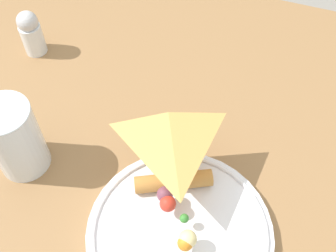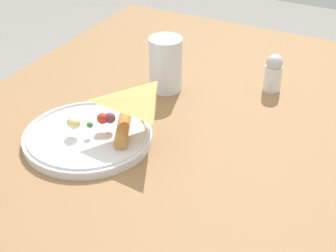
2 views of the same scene
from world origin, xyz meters
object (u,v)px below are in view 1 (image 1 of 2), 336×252
object	(u,v)px
dining_table	(162,184)
plate_pizza	(179,229)
milk_glass	(15,140)
salt_shaker	(31,33)

from	to	relation	value
dining_table	plate_pizza	bearing A→B (deg)	-59.12
dining_table	milk_glass	size ratio (longest dim) A/B	10.42
milk_glass	salt_shaker	world-z (taller)	milk_glass
plate_pizza	dining_table	bearing A→B (deg)	120.88
dining_table	salt_shaker	distance (m)	0.35
plate_pizza	salt_shaker	world-z (taller)	salt_shaker
plate_pizza	salt_shaker	bearing A→B (deg)	145.15
dining_table	plate_pizza	xyz separation A→B (m)	(0.06, -0.11, 0.11)
plate_pizza	milk_glass	world-z (taller)	milk_glass
dining_table	salt_shaker	size ratio (longest dim) A/B	14.70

